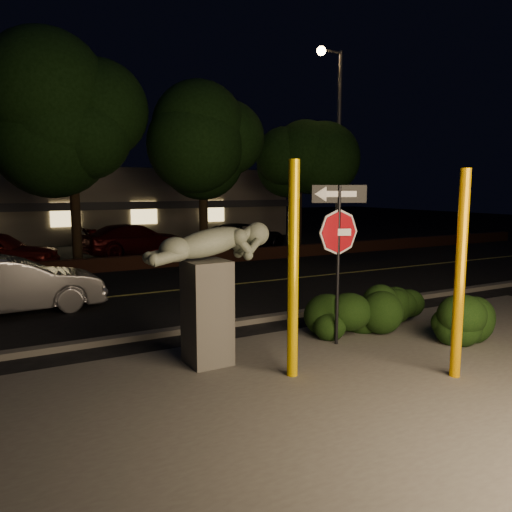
{
  "coord_description": "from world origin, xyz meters",
  "views": [
    {
      "loc": [
        -5.43,
        -6.51,
        2.95
      ],
      "look_at": [
        -0.77,
        2.13,
        1.6
      ],
      "focal_mm": 35.0,
      "sensor_mm": 36.0,
      "label": 1
    }
  ],
  "objects_px": {
    "sculpture": "(209,279)",
    "yellow_pole_right": "(460,276)",
    "signpost": "(339,233)",
    "parked_car_dark": "(241,237)",
    "parked_car_darkred": "(135,240)",
    "silver_sedan": "(11,286)",
    "streetlight": "(335,133)",
    "yellow_pole_left": "(293,271)"
  },
  "relations": [
    {
      "from": "parked_car_dark",
      "to": "sculpture",
      "type": "bearing_deg",
      "value": 129.36
    },
    {
      "from": "signpost",
      "to": "parked_car_dark",
      "type": "relative_size",
      "value": 0.63
    },
    {
      "from": "yellow_pole_right",
      "to": "sculpture",
      "type": "distance_m",
      "value": 3.94
    },
    {
      "from": "yellow_pole_right",
      "to": "streetlight",
      "type": "height_order",
      "value": "streetlight"
    },
    {
      "from": "yellow_pole_left",
      "to": "parked_car_dark",
      "type": "xyz_separation_m",
      "value": [
        6.18,
        14.07,
        -1.02
      ]
    },
    {
      "from": "silver_sedan",
      "to": "parked_car_dark",
      "type": "relative_size",
      "value": 0.86
    },
    {
      "from": "signpost",
      "to": "streetlight",
      "type": "distance_m",
      "value": 15.24
    },
    {
      "from": "signpost",
      "to": "sculpture",
      "type": "distance_m",
      "value": 2.6
    },
    {
      "from": "yellow_pole_left",
      "to": "parked_car_dark",
      "type": "bearing_deg",
      "value": 66.3
    },
    {
      "from": "silver_sedan",
      "to": "parked_car_darkred",
      "type": "bearing_deg",
      "value": -34.11
    },
    {
      "from": "parked_car_darkred",
      "to": "sculpture",
      "type": "bearing_deg",
      "value": 159.06
    },
    {
      "from": "yellow_pole_left",
      "to": "silver_sedan",
      "type": "xyz_separation_m",
      "value": [
        -3.68,
        6.43,
        -1.01
      ]
    },
    {
      "from": "parked_car_dark",
      "to": "parked_car_darkred",
      "type": "bearing_deg",
      "value": 53.93
    },
    {
      "from": "streetlight",
      "to": "parked_car_dark",
      "type": "xyz_separation_m",
      "value": [
        -4.32,
        1.22,
        -4.82
      ]
    },
    {
      "from": "yellow_pole_right",
      "to": "sculpture",
      "type": "height_order",
      "value": "yellow_pole_right"
    },
    {
      "from": "sculpture",
      "to": "yellow_pole_right",
      "type": "bearing_deg",
      "value": -39.29
    },
    {
      "from": "yellow_pole_right",
      "to": "silver_sedan",
      "type": "height_order",
      "value": "yellow_pole_right"
    },
    {
      "from": "sculpture",
      "to": "parked_car_darkred",
      "type": "bearing_deg",
      "value": 78.05
    },
    {
      "from": "yellow_pole_right",
      "to": "silver_sedan",
      "type": "distance_m",
      "value": 9.73
    },
    {
      "from": "parked_car_dark",
      "to": "silver_sedan",
      "type": "bearing_deg",
      "value": 105.88
    },
    {
      "from": "silver_sedan",
      "to": "parked_car_dark",
      "type": "height_order",
      "value": "silver_sedan"
    },
    {
      "from": "signpost",
      "to": "yellow_pole_right",
      "type": "bearing_deg",
      "value": -51.47
    },
    {
      "from": "signpost",
      "to": "silver_sedan",
      "type": "relative_size",
      "value": 0.73
    },
    {
      "from": "signpost",
      "to": "streetlight",
      "type": "xyz_separation_m",
      "value": [
        8.91,
        11.9,
        3.36
      ]
    },
    {
      "from": "yellow_pole_right",
      "to": "parked_car_darkred",
      "type": "bearing_deg",
      "value": 92.3
    },
    {
      "from": "silver_sedan",
      "to": "sculpture",
      "type": "bearing_deg",
      "value": -155.66
    },
    {
      "from": "yellow_pole_right",
      "to": "silver_sedan",
      "type": "relative_size",
      "value": 0.79
    },
    {
      "from": "silver_sedan",
      "to": "parked_car_dark",
      "type": "xyz_separation_m",
      "value": [
        9.86,
        7.64,
        -0.01
      ]
    },
    {
      "from": "yellow_pole_right",
      "to": "parked_car_dark",
      "type": "xyz_separation_m",
      "value": [
        3.95,
        15.31,
        -0.95
      ]
    },
    {
      "from": "yellow_pole_left",
      "to": "parked_car_darkred",
      "type": "xyz_separation_m",
      "value": [
        1.56,
        15.24,
        -1.0
      ]
    },
    {
      "from": "yellow_pole_left",
      "to": "signpost",
      "type": "relative_size",
      "value": 1.13
    },
    {
      "from": "sculpture",
      "to": "silver_sedan",
      "type": "xyz_separation_m",
      "value": [
        -2.77,
        5.28,
        -0.78
      ]
    },
    {
      "from": "yellow_pole_right",
      "to": "streetlight",
      "type": "relative_size",
      "value": 0.35
    },
    {
      "from": "streetlight",
      "to": "parked_car_dark",
      "type": "bearing_deg",
      "value": 163.43
    },
    {
      "from": "yellow_pole_right",
      "to": "signpost",
      "type": "relative_size",
      "value": 1.08
    },
    {
      "from": "yellow_pole_right",
      "to": "parked_car_darkred",
      "type": "relative_size",
      "value": 0.69
    },
    {
      "from": "sculpture",
      "to": "streetlight",
      "type": "bearing_deg",
      "value": 43.74
    },
    {
      "from": "silver_sedan",
      "to": "yellow_pole_right",
      "type": "bearing_deg",
      "value": -145.75
    },
    {
      "from": "signpost",
      "to": "parked_car_dark",
      "type": "distance_m",
      "value": 13.98
    },
    {
      "from": "yellow_pole_left",
      "to": "streetlight",
      "type": "distance_m",
      "value": 17.02
    },
    {
      "from": "yellow_pole_left",
      "to": "streetlight",
      "type": "relative_size",
      "value": 0.37
    },
    {
      "from": "streetlight",
      "to": "parked_car_dark",
      "type": "relative_size",
      "value": 1.93
    }
  ]
}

